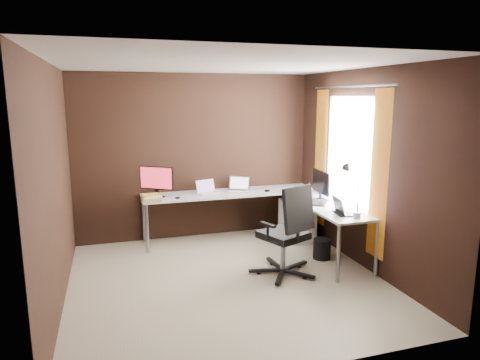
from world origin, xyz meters
name	(u,v)px	position (x,y,z in m)	size (l,w,h in m)	color
room	(253,173)	(0.34, 0.07, 1.28)	(3.60, 3.60, 2.50)	tan
desk	(264,201)	(0.84, 1.04, 0.68)	(2.65, 2.25, 0.73)	white
drawer_pedestal	(297,220)	(1.43, 1.15, 0.30)	(0.42, 0.50, 0.60)	white
monitor_left	(156,180)	(-0.63, 1.50, 0.98)	(0.44, 0.31, 0.45)	black
monitor_right	(321,183)	(1.54, 0.63, 0.97)	(0.14, 0.51, 0.42)	black
laptop_white	(207,191)	(0.11, 1.51, 0.77)	(0.34, 0.28, 0.20)	white
laptop_silver	(238,188)	(0.61, 1.54, 0.78)	(0.39, 0.36, 0.22)	silver
laptop_black_big	(314,199)	(1.38, 0.53, 0.78)	(0.43, 0.45, 0.25)	black
laptop_black_small	(342,210)	(1.46, -0.07, 0.78)	(0.27, 0.35, 0.21)	black
book_stack	(151,198)	(-0.73, 1.31, 0.77)	(0.29, 0.24, 0.09)	tan
mouse_left	(178,198)	(-0.36, 1.30, 0.75)	(0.08, 0.05, 0.03)	black
mouse_corner	(267,191)	(1.01, 1.35, 0.75)	(0.09, 0.06, 0.04)	black
desk_lamp	(351,184)	(1.48, -0.22, 1.14)	(0.20, 0.24, 0.65)	slate
office_chair	(286,249)	(0.74, -0.02, 0.33)	(0.64, 0.68, 1.14)	black
wastebasket	(322,249)	(1.42, 0.32, 0.14)	(0.23, 0.23, 0.27)	black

